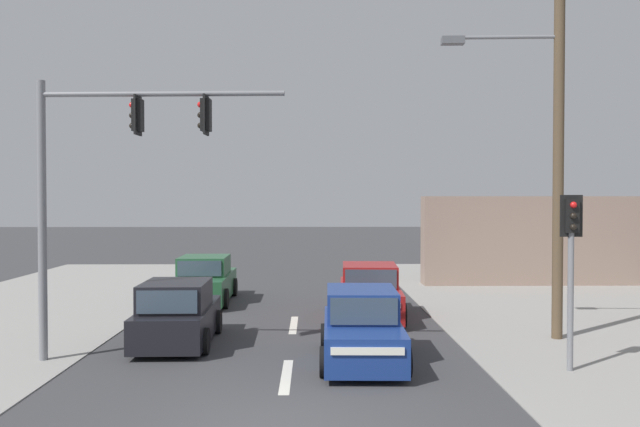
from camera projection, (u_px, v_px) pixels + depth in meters
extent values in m
cube|color=silver|center=(286.00, 376.00, 12.22)|extent=(0.20, 2.40, 0.01)
cube|color=silver|center=(294.00, 325.00, 17.22)|extent=(0.20, 2.40, 0.01)
cylinder|color=brown|center=(559.00, 130.00, 15.33)|extent=(0.26, 0.26, 10.37)
cylinder|color=slate|center=(506.00, 37.00, 15.33)|extent=(2.60, 0.22, 0.09)
cube|color=#595B60|center=(453.00, 41.00, 15.38)|extent=(0.57, 0.31, 0.18)
cylinder|color=slate|center=(42.00, 221.00, 13.31)|extent=(0.18, 0.18, 6.00)
cylinder|color=slate|center=(162.00, 94.00, 13.16)|extent=(5.20, 0.35, 0.11)
cube|color=black|center=(138.00, 115.00, 13.19)|extent=(0.21, 0.27, 0.68)
cube|color=black|center=(138.00, 115.00, 13.19)|extent=(0.06, 0.44, 0.84)
sphere|color=red|center=(132.00, 105.00, 13.19)|extent=(0.13, 0.13, 0.13)
sphere|color=black|center=(132.00, 115.00, 13.19)|extent=(0.13, 0.13, 0.13)
sphere|color=black|center=(132.00, 126.00, 13.20)|extent=(0.13, 0.13, 0.13)
cube|color=black|center=(206.00, 115.00, 13.14)|extent=(0.21, 0.27, 0.68)
cube|color=black|center=(206.00, 115.00, 13.14)|extent=(0.06, 0.44, 0.84)
sphere|color=red|center=(200.00, 105.00, 13.14)|extent=(0.13, 0.13, 0.13)
sphere|color=black|center=(200.00, 115.00, 13.14)|extent=(0.13, 0.13, 0.13)
sphere|color=black|center=(200.00, 126.00, 13.15)|extent=(0.13, 0.13, 0.13)
cylinder|color=slate|center=(570.00, 302.00, 12.51)|extent=(0.12, 0.12, 2.80)
cube|color=black|center=(571.00, 216.00, 12.47)|extent=(0.27, 0.21, 0.68)
cube|color=black|center=(571.00, 216.00, 12.47)|extent=(0.44, 0.06, 0.84)
sphere|color=red|center=(574.00, 205.00, 12.34)|extent=(0.13, 0.13, 0.13)
sphere|color=black|center=(573.00, 216.00, 12.35)|extent=(0.13, 0.13, 0.13)
sphere|color=black|center=(573.00, 227.00, 12.35)|extent=(0.13, 0.13, 0.13)
cube|color=gray|center=(570.00, 241.00, 25.32)|extent=(12.00, 1.00, 3.60)
cube|color=black|center=(178.00, 322.00, 15.00)|extent=(1.68, 3.64, 0.76)
cube|color=black|center=(176.00, 295.00, 14.68)|extent=(1.52, 1.93, 0.64)
cube|color=#384756|center=(183.00, 289.00, 15.65)|extent=(1.36, 0.09, 0.54)
cube|color=#384756|center=(167.00, 302.00, 13.71)|extent=(1.33, 0.09, 0.51)
cube|color=white|center=(191.00, 303.00, 16.81)|extent=(1.36, 0.07, 0.14)
cylinder|color=black|center=(155.00, 322.00, 16.09)|extent=(0.19, 0.60, 0.60)
cylinder|color=black|center=(218.00, 322.00, 16.14)|extent=(0.19, 0.60, 0.60)
cylinder|color=black|center=(132.00, 342.00, 13.86)|extent=(0.19, 0.60, 0.60)
cylinder|color=black|center=(205.00, 341.00, 13.91)|extent=(0.19, 0.60, 0.60)
cube|color=navy|center=(362.00, 338.00, 13.25)|extent=(1.69, 3.64, 0.76)
cube|color=navy|center=(361.00, 303.00, 13.54)|extent=(1.53, 1.94, 0.64)
cube|color=#384756|center=(364.00, 311.00, 12.57)|extent=(1.36, 0.09, 0.54)
cube|color=#384756|center=(359.00, 296.00, 14.51)|extent=(1.33, 0.09, 0.51)
cube|color=white|center=(368.00, 351.00, 11.43)|extent=(1.36, 0.07, 0.14)
cylinder|color=black|center=(406.00, 362.00, 12.13)|extent=(0.20, 0.60, 0.60)
cylinder|color=black|center=(324.00, 362.00, 12.15)|extent=(0.20, 0.60, 0.60)
cylinder|color=black|center=(394.00, 337.00, 14.36)|extent=(0.20, 0.60, 0.60)
cylinder|color=black|center=(325.00, 337.00, 14.38)|extent=(0.20, 0.60, 0.60)
cube|color=maroon|center=(369.00, 299.00, 18.31)|extent=(1.92, 4.28, 0.80)
cube|color=maroon|center=(369.00, 275.00, 18.34)|extent=(1.66, 1.98, 0.62)
cube|color=#384756|center=(371.00, 279.00, 17.37)|extent=(1.44, 0.13, 0.53)
cube|color=#384756|center=(368.00, 271.00, 19.31)|extent=(1.41, 0.13, 0.50)
cube|color=white|center=(373.00, 305.00, 16.19)|extent=(1.45, 0.11, 0.14)
cylinder|color=black|center=(403.00, 315.00, 16.98)|extent=(0.22, 0.65, 0.64)
cylinder|color=black|center=(340.00, 314.00, 17.05)|extent=(0.22, 0.65, 0.64)
cylinder|color=black|center=(395.00, 300.00, 19.58)|extent=(0.22, 0.65, 0.64)
cylinder|color=black|center=(341.00, 299.00, 19.65)|extent=(0.22, 0.65, 0.64)
cube|color=#235633|center=(205.00, 286.00, 21.05)|extent=(1.76, 4.22, 0.80)
cube|color=#235633|center=(204.00, 265.00, 20.99)|extent=(1.59, 1.92, 0.62)
cube|color=#384756|center=(209.00, 262.00, 21.96)|extent=(1.44, 0.08, 0.53)
cube|color=#384756|center=(200.00, 268.00, 20.02)|extent=(1.40, 0.08, 0.50)
cube|color=white|center=(214.00, 273.00, 23.17)|extent=(1.45, 0.06, 0.14)
cylinder|color=black|center=(187.00, 287.00, 22.34)|extent=(0.20, 0.64, 0.64)
cylinder|color=black|center=(234.00, 287.00, 22.38)|extent=(0.20, 0.64, 0.64)
cylinder|color=black|center=(171.00, 299.00, 19.73)|extent=(0.20, 0.64, 0.64)
cylinder|color=black|center=(225.00, 299.00, 19.78)|extent=(0.20, 0.64, 0.64)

